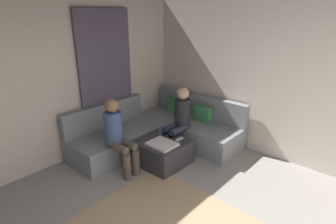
# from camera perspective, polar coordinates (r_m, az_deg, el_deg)

# --- Properties ---
(wall_back) EXTENTS (6.00, 0.12, 2.70)m
(wall_back) POSITION_cam_1_polar(r_m,az_deg,el_deg) (4.80, 25.88, 5.15)
(wall_back) COLOR beige
(wall_back) RESTS_ON ground_plane
(wall_left) EXTENTS (0.12, 6.00, 2.70)m
(wall_left) POSITION_cam_1_polar(r_m,az_deg,el_deg) (4.59, -26.80, 4.38)
(wall_left) COLOR beige
(wall_left) RESTS_ON ground_plane
(curtain_panel) EXTENTS (0.06, 1.10, 2.50)m
(curtain_panel) POSITION_cam_1_polar(r_m,az_deg,el_deg) (5.12, -12.73, 6.38)
(curtain_panel) COLOR #595166
(curtain_panel) RESTS_ON ground_plane
(sectional_couch) EXTENTS (2.10, 2.55, 0.87)m
(sectional_couch) POSITION_cam_1_polar(r_m,az_deg,el_deg) (5.25, -1.87, -4.01)
(sectional_couch) COLOR gray
(sectional_couch) RESTS_ON ground_plane
(ottoman) EXTENTS (0.76, 0.76, 0.42)m
(ottoman) POSITION_cam_1_polar(r_m,az_deg,el_deg) (4.64, -1.12, -8.39)
(ottoman) COLOR #333338
(ottoman) RESTS_ON ground_plane
(folded_blanket) EXTENTS (0.44, 0.36, 0.04)m
(folded_blanket) POSITION_cam_1_polar(r_m,az_deg,el_deg) (4.40, -1.25, -6.74)
(folded_blanket) COLOR white
(folded_blanket) RESTS_ON ottoman
(coffee_mug) EXTENTS (0.08, 0.08, 0.10)m
(coffee_mug) POSITION_cam_1_polar(r_m,az_deg,el_deg) (4.78, -1.61, -4.07)
(coffee_mug) COLOR #334C72
(coffee_mug) RESTS_ON ottoman
(game_remote) EXTENTS (0.05, 0.15, 0.02)m
(game_remote) POSITION_cam_1_polar(r_m,az_deg,el_deg) (4.58, 2.40, -5.69)
(game_remote) COLOR white
(game_remote) RESTS_ON ottoman
(person_on_couch_back) EXTENTS (0.30, 0.60, 1.20)m
(person_on_couch_back) POSITION_cam_1_polar(r_m,az_deg,el_deg) (4.87, 2.31, -1.19)
(person_on_couch_back) COLOR #2D3347
(person_on_couch_back) RESTS_ON ground_plane
(person_on_couch_side) EXTENTS (0.60, 0.30, 1.20)m
(person_on_couch_side) POSITION_cam_1_polar(r_m,az_deg,el_deg) (4.33, -10.57, -4.38)
(person_on_couch_side) COLOR brown
(person_on_couch_side) RESTS_ON ground_plane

